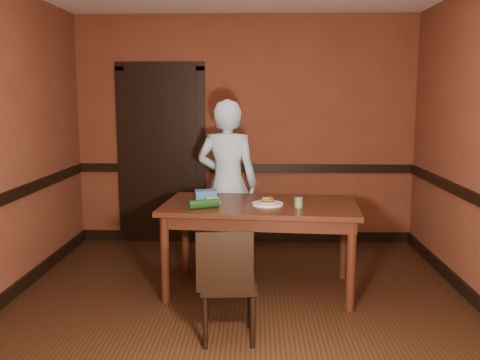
# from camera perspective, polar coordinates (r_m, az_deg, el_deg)

# --- Properties ---
(floor) EXTENTS (4.00, 4.50, 0.01)m
(floor) POSITION_cam_1_polar(r_m,az_deg,el_deg) (4.47, -0.15, -14.12)
(floor) COLOR black
(floor) RESTS_ON ground
(wall_back) EXTENTS (4.00, 0.02, 2.70)m
(wall_back) POSITION_cam_1_polar(r_m,az_deg,el_deg) (6.38, 0.55, 5.30)
(wall_back) COLOR brown
(wall_back) RESTS_ON ground
(wall_front) EXTENTS (4.00, 0.02, 2.70)m
(wall_front) POSITION_cam_1_polar(r_m,az_deg,el_deg) (1.91, -2.49, -3.12)
(wall_front) COLOR brown
(wall_front) RESTS_ON ground
(dado_back) EXTENTS (4.00, 0.03, 0.10)m
(dado_back) POSITION_cam_1_polar(r_m,az_deg,el_deg) (6.41, 0.54, 1.27)
(dado_back) COLOR black
(dado_back) RESTS_ON ground
(baseboard_back) EXTENTS (4.00, 0.03, 0.12)m
(baseboard_back) POSITION_cam_1_polar(r_m,az_deg,el_deg) (6.57, 0.53, -6.01)
(baseboard_back) COLOR black
(baseboard_back) RESTS_ON ground
(door) EXTENTS (1.05, 0.07, 2.20)m
(door) POSITION_cam_1_polar(r_m,az_deg,el_deg) (6.47, -8.37, 2.95)
(door) COLOR black
(door) RESTS_ON ground
(dining_table) EXTENTS (1.79, 1.10, 0.80)m
(dining_table) POSITION_cam_1_polar(r_m,az_deg,el_deg) (4.88, 2.15, -7.14)
(dining_table) COLOR #33170C
(dining_table) RESTS_ON floor
(chair_far) EXTENTS (0.44, 0.44, 0.80)m
(chair_far) POSITION_cam_1_polar(r_m,az_deg,el_deg) (5.46, -2.53, -5.45)
(chair_far) COLOR black
(chair_far) RESTS_ON floor
(chair_near) EXTENTS (0.42, 0.42, 0.84)m
(chair_near) POSITION_cam_1_polar(r_m,az_deg,el_deg) (3.92, -1.26, -10.89)
(chair_near) COLOR black
(chair_near) RESTS_ON floor
(person) EXTENTS (0.69, 0.52, 1.73)m
(person) POSITION_cam_1_polar(r_m,az_deg,el_deg) (5.50, -1.37, -0.39)
(person) COLOR #A3C5D8
(person) RESTS_ON floor
(sandwich_plate) EXTENTS (0.27, 0.27, 0.07)m
(sandwich_plate) POSITION_cam_1_polar(r_m,az_deg,el_deg) (4.71, 2.96, -2.45)
(sandwich_plate) COLOR white
(sandwich_plate) RESTS_ON dining_table
(sauce_jar) EXTENTS (0.08, 0.08, 0.09)m
(sauce_jar) POSITION_cam_1_polar(r_m,az_deg,el_deg) (4.63, 6.28, -2.36)
(sauce_jar) COLOR #4A833F
(sauce_jar) RESTS_ON dining_table
(cheese_saucer) EXTENTS (0.15, 0.15, 0.05)m
(cheese_saucer) POSITION_cam_1_polar(r_m,az_deg,el_deg) (4.79, -2.93, -2.26)
(cheese_saucer) COLOR white
(cheese_saucer) RESTS_ON dining_table
(food_tub) EXTENTS (0.22, 0.17, 0.09)m
(food_tub) POSITION_cam_1_polar(r_m,az_deg,el_deg) (4.97, -3.66, -1.57)
(food_tub) COLOR #3369B4
(food_tub) RESTS_ON dining_table
(wrapped_veg) EXTENTS (0.28, 0.19, 0.08)m
(wrapped_veg) POSITION_cam_1_polar(r_m,az_deg,el_deg) (4.58, -3.89, -2.56)
(wrapped_veg) COLOR #113910
(wrapped_veg) RESTS_ON dining_table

